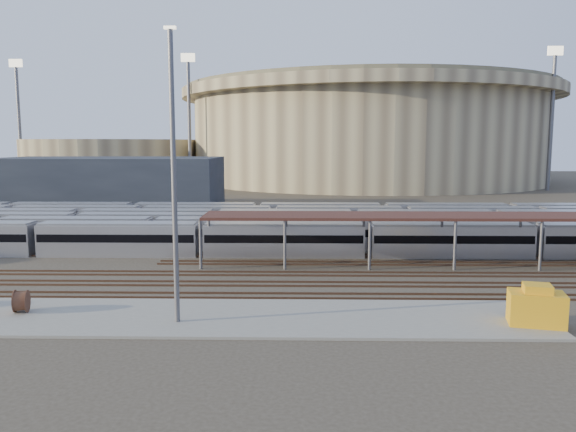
# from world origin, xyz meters

# --- Properties ---
(ground) EXTENTS (420.00, 420.00, 0.00)m
(ground) POSITION_xyz_m (0.00, 0.00, 0.00)
(ground) COLOR #383026
(ground) RESTS_ON ground
(apron) EXTENTS (50.00, 9.00, 0.20)m
(apron) POSITION_xyz_m (-5.00, -15.00, 0.10)
(apron) COLOR gray
(apron) RESTS_ON ground
(subway_trains) EXTENTS (129.58, 23.90, 3.60)m
(subway_trains) POSITION_xyz_m (1.42, 18.50, 1.80)
(subway_trains) COLOR silver
(subway_trains) RESTS_ON ground
(inspection_shed) EXTENTS (60.30, 6.00, 5.30)m
(inspection_shed) POSITION_xyz_m (22.00, 4.00, 4.98)
(inspection_shed) COLOR #5A595E
(inspection_shed) RESTS_ON ground
(empty_tracks) EXTENTS (170.00, 9.62, 0.18)m
(empty_tracks) POSITION_xyz_m (0.00, -5.00, 0.09)
(empty_tracks) COLOR #4C3323
(empty_tracks) RESTS_ON ground
(stadium) EXTENTS (124.00, 124.00, 32.50)m
(stadium) POSITION_xyz_m (25.00, 140.00, 16.47)
(stadium) COLOR tan
(stadium) RESTS_ON ground
(secondary_arena) EXTENTS (56.00, 56.00, 14.00)m
(secondary_arena) POSITION_xyz_m (-60.00, 130.00, 7.00)
(secondary_arena) COLOR tan
(secondary_arena) RESTS_ON ground
(service_building) EXTENTS (42.00, 20.00, 10.00)m
(service_building) POSITION_xyz_m (-35.00, 55.00, 5.00)
(service_building) COLOR #1E232D
(service_building) RESTS_ON ground
(floodlight_0) EXTENTS (4.00, 1.00, 38.40)m
(floodlight_0) POSITION_xyz_m (-30.00, 110.00, 20.65)
(floodlight_0) COLOR #5A595E
(floodlight_0) RESTS_ON ground
(floodlight_1) EXTENTS (4.00, 1.00, 38.40)m
(floodlight_1) POSITION_xyz_m (-85.00, 120.00, 20.65)
(floodlight_1) COLOR #5A595E
(floodlight_1) RESTS_ON ground
(floodlight_2) EXTENTS (4.00, 1.00, 38.40)m
(floodlight_2) POSITION_xyz_m (70.00, 100.00, 20.65)
(floodlight_2) COLOR #5A595E
(floodlight_2) RESTS_ON ground
(floodlight_3) EXTENTS (4.00, 1.00, 38.40)m
(floodlight_3) POSITION_xyz_m (-10.00, 160.00, 20.65)
(floodlight_3) COLOR #5A595E
(floodlight_3) RESTS_ON ground
(cable_reel_east) EXTENTS (1.28, 1.85, 1.69)m
(cable_reel_east) POSITION_xyz_m (-18.70, -14.38, 1.04)
(cable_reel_east) COLOR #543321
(cable_reel_east) RESTS_ON apron
(yard_light_pole) EXTENTS (0.82, 0.36, 20.22)m
(yard_light_pole) POSITION_xyz_m (-6.59, -16.33, 10.40)
(yard_light_pole) COLOR #5A595E
(yard_light_pole) RESTS_ON apron
(yellow_equipment) EXTENTS (4.08, 3.05, 2.28)m
(yellow_equipment) POSITION_xyz_m (18.50, -16.49, 1.34)
(yellow_equipment) COLOR orange
(yellow_equipment) RESTS_ON apron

